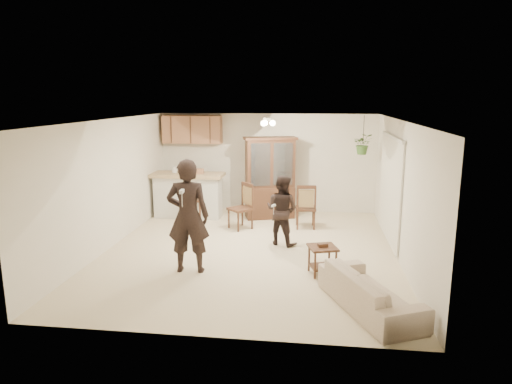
# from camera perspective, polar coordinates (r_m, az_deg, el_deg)

# --- Properties ---
(floor) EXTENTS (6.50, 6.50, 0.00)m
(floor) POSITION_cam_1_polar(r_m,az_deg,el_deg) (8.88, -0.79, -7.37)
(floor) COLOR beige
(floor) RESTS_ON ground
(ceiling) EXTENTS (5.50, 6.50, 0.02)m
(ceiling) POSITION_cam_1_polar(r_m,az_deg,el_deg) (8.39, -0.84, 8.97)
(ceiling) COLOR silver
(ceiling) RESTS_ON wall_back
(wall_back) EXTENTS (5.50, 0.02, 2.50)m
(wall_back) POSITION_cam_1_polar(r_m,az_deg,el_deg) (11.73, 1.40, 3.66)
(wall_back) COLOR silver
(wall_back) RESTS_ON ground
(wall_front) EXTENTS (5.50, 0.02, 2.50)m
(wall_front) POSITION_cam_1_polar(r_m,az_deg,el_deg) (5.45, -5.61, -6.11)
(wall_front) COLOR silver
(wall_front) RESTS_ON ground
(wall_left) EXTENTS (0.02, 6.50, 2.50)m
(wall_left) POSITION_cam_1_polar(r_m,az_deg,el_deg) (9.33, -17.79, 0.96)
(wall_left) COLOR silver
(wall_left) RESTS_ON ground
(wall_right) EXTENTS (0.02, 6.50, 2.50)m
(wall_right) POSITION_cam_1_polar(r_m,az_deg,el_deg) (8.61, 17.62, 0.09)
(wall_right) COLOR silver
(wall_right) RESTS_ON ground
(breakfast_bar) EXTENTS (1.60, 0.55, 1.00)m
(breakfast_bar) POSITION_cam_1_polar(r_m,az_deg,el_deg) (11.33, -8.44, -0.61)
(breakfast_bar) COLOR silver
(breakfast_bar) RESTS_ON floor
(bar_top) EXTENTS (1.75, 0.70, 0.08)m
(bar_top) POSITION_cam_1_polar(r_m,az_deg,el_deg) (11.23, -8.52, 2.13)
(bar_top) COLOR tan
(bar_top) RESTS_ON breakfast_bar
(upper_cabinets) EXTENTS (1.50, 0.34, 0.70)m
(upper_cabinets) POSITION_cam_1_polar(r_m,az_deg,el_deg) (11.80, -7.97, 7.76)
(upper_cabinets) COLOR #9A6343
(upper_cabinets) RESTS_ON wall_back
(vertical_blinds) EXTENTS (0.06, 2.30, 2.10)m
(vertical_blinds) POSITION_cam_1_polar(r_m,az_deg,el_deg) (9.50, 16.38, 0.31)
(vertical_blinds) COLOR silver
(vertical_blinds) RESTS_ON wall_right
(ceiling_fixture) EXTENTS (0.36, 0.36, 0.20)m
(ceiling_fixture) POSITION_cam_1_polar(r_m,az_deg,el_deg) (9.56, 1.38, 8.72)
(ceiling_fixture) COLOR #FFEFBF
(ceiling_fixture) RESTS_ON ceiling
(hanging_plant) EXTENTS (0.43, 0.37, 0.48)m
(hanging_plant) POSITION_cam_1_polar(r_m,az_deg,el_deg) (10.81, 13.23, 5.86)
(hanging_plant) COLOR #2E5D25
(hanging_plant) RESTS_ON ceiling
(plant_cord) EXTENTS (0.01, 0.01, 0.65)m
(plant_cord) POSITION_cam_1_polar(r_m,az_deg,el_deg) (10.78, 13.31, 7.57)
(plant_cord) COLOR black
(plant_cord) RESTS_ON ceiling
(sofa) EXTENTS (1.44, 2.01, 0.73)m
(sofa) POSITION_cam_1_polar(r_m,az_deg,el_deg) (6.65, 14.06, -11.14)
(sofa) COLOR #EFE3C4
(sofa) RESTS_ON floor
(adult) EXTENTS (0.69, 0.49, 1.80)m
(adult) POSITION_cam_1_polar(r_m,az_deg,el_deg) (7.71, -8.48, -3.50)
(adult) COLOR black
(adult) RESTS_ON floor
(child) EXTENTS (0.81, 0.74, 1.35)m
(child) POSITION_cam_1_polar(r_m,az_deg,el_deg) (9.11, 3.23, -2.45)
(child) COLOR black
(child) RESTS_ON floor
(china_hutch) EXTENTS (1.34, 0.83, 1.98)m
(china_hutch) POSITION_cam_1_polar(r_m,az_deg,el_deg) (11.05, 1.75, 1.71)
(china_hutch) COLOR #371F14
(china_hutch) RESTS_ON floor
(side_table) EXTENTS (0.55, 0.55, 0.54)m
(side_table) POSITION_cam_1_polar(r_m,az_deg,el_deg) (7.76, 8.29, -8.40)
(side_table) COLOR #371F14
(side_table) RESTS_ON floor
(chair_bar) EXTENTS (0.61, 0.61, 1.10)m
(chair_bar) POSITION_cam_1_polar(r_m,az_deg,el_deg) (11.13, -8.11, -1.84)
(chair_bar) COLOR #371F14
(chair_bar) RESTS_ON floor
(chair_hutch_left) EXTENTS (0.64, 0.64, 1.03)m
(chair_hutch_left) POSITION_cam_1_polar(r_m,az_deg,el_deg) (10.26, -1.97, -3.02)
(chair_hutch_left) COLOR #371F14
(chair_hutch_left) RESTS_ON floor
(chair_hutch_right) EXTENTS (0.48, 0.48, 1.01)m
(chair_hutch_right) POSITION_cam_1_polar(r_m,az_deg,el_deg) (10.39, 6.20, -2.91)
(chair_hutch_right) COLOR #371F14
(chair_hutch_right) RESTS_ON floor
(controller_adult) EXTENTS (0.07, 0.17, 0.05)m
(controller_adult) POSITION_cam_1_polar(r_m,az_deg,el_deg) (7.14, -9.26, 0.07)
(controller_adult) COLOR white
(controller_adult) RESTS_ON adult
(controller_child) EXTENTS (0.09, 0.13, 0.04)m
(controller_child) POSITION_cam_1_polar(r_m,az_deg,el_deg) (8.79, 2.21, -1.71)
(controller_child) COLOR white
(controller_child) RESTS_ON child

